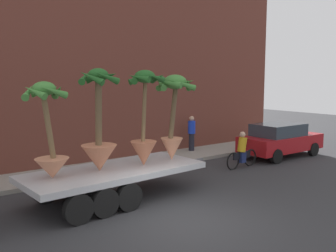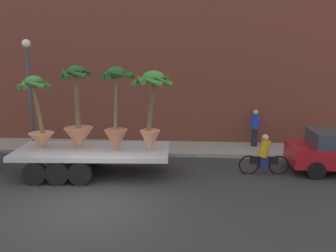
# 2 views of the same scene
# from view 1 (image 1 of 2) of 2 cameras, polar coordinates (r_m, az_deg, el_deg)

# --- Properties ---
(ground_plane) EXTENTS (60.00, 60.00, 0.00)m
(ground_plane) POSITION_cam_1_polar(r_m,az_deg,el_deg) (10.18, 2.32, -14.04)
(ground_plane) COLOR #2D2D30
(sidewalk) EXTENTS (24.00, 2.20, 0.15)m
(sidewalk) POSITION_cam_1_polar(r_m,az_deg,el_deg) (15.17, -12.43, -6.71)
(sidewalk) COLOR gray
(sidewalk) RESTS_ON ground
(building_facade) EXTENTS (24.00, 1.20, 9.10)m
(building_facade) POSITION_cam_1_polar(r_m,az_deg,el_deg) (16.32, -15.37, 10.03)
(building_facade) COLOR brown
(building_facade) RESTS_ON ground
(flatbed_trailer) EXTENTS (6.56, 2.60, 0.98)m
(flatbed_trailer) POSITION_cam_1_polar(r_m,az_deg,el_deg) (11.49, -9.15, -7.65)
(flatbed_trailer) COLOR #B7BABF
(flatbed_trailer) RESTS_ON ground
(potted_palm_rear) EXTENTS (1.14, 1.22, 3.00)m
(potted_palm_rear) POSITION_cam_1_polar(r_m,az_deg,el_deg) (11.14, -10.42, -1.57)
(potted_palm_rear) COLOR #C17251
(potted_palm_rear) RESTS_ON flatbed_trailer
(potted_palm_middle) EXTENTS (1.23, 1.20, 2.64)m
(potted_palm_middle) POSITION_cam_1_polar(r_m,az_deg,el_deg) (10.59, -17.58, -1.78)
(potted_palm_middle) COLOR tan
(potted_palm_middle) RESTS_ON flatbed_trailer
(potted_palm_front) EXTENTS (1.17, 1.22, 2.97)m
(potted_palm_front) POSITION_cam_1_polar(r_m,az_deg,el_deg) (11.63, -3.61, 0.18)
(potted_palm_front) COLOR #B26647
(potted_palm_front) RESTS_ON flatbed_trailer
(potted_palm_extra) EXTENTS (1.47, 1.46, 2.83)m
(potted_palm_extra) POSITION_cam_1_polar(r_m,az_deg,el_deg) (12.41, 0.82, 2.22)
(potted_palm_extra) COLOR tan
(potted_palm_extra) RESTS_ON flatbed_trailer
(cyclist) EXTENTS (1.84, 0.36, 1.54)m
(cyclist) POSITION_cam_1_polar(r_m,az_deg,el_deg) (15.88, 11.16, -3.85)
(cyclist) COLOR black
(cyclist) RESTS_ON ground
(parked_car) EXTENTS (4.28, 1.91, 1.58)m
(parked_car) POSITION_cam_1_polar(r_m,az_deg,el_deg) (18.48, 16.63, -1.96)
(parked_car) COLOR maroon
(parked_car) RESTS_ON ground
(pedestrian_near_gate) EXTENTS (0.36, 0.36, 1.71)m
(pedestrian_near_gate) POSITION_cam_1_polar(r_m,az_deg,el_deg) (18.43, 3.60, -1.01)
(pedestrian_near_gate) COLOR black
(pedestrian_near_gate) RESTS_ON sidewalk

